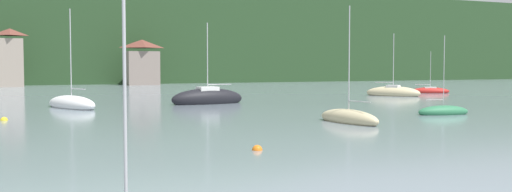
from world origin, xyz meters
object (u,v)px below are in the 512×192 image
object	(u,v)px
sailboat_far_2	(208,99)
mooring_buoy_far	(257,150)
sailboat_far_6	(430,91)
shore_building_west	(10,58)
mooring_buoy_near	(4,120)
sailboat_mid_5	(349,118)
sailboat_far_10	(72,104)
sailboat_far_11	(393,93)
shore_building_westcentral	(142,63)
sailboat_mid_0	(443,112)

from	to	relation	value
sailboat_far_2	mooring_buoy_far	size ratio (longest dim) A/B	18.11
sailboat_far_6	mooring_buoy_far	xyz separation A→B (m)	(-41.48, -37.62, -0.26)
shore_building_west	mooring_buoy_near	bearing A→B (deg)	-90.49
sailboat_mid_5	sailboat_far_6	bearing A→B (deg)	-52.78
shore_building_west	mooring_buoy_near	xyz separation A→B (m)	(-0.55, -64.19, -4.84)
sailboat_far_6	sailboat_far_10	world-z (taller)	sailboat_far_10
shore_building_west	sailboat_far_11	size ratio (longest dim) A/B	1.25
shore_building_westcentral	mooring_buoy_far	size ratio (longest dim) A/B	18.49
sailboat_mid_0	sailboat_far_6	bearing A→B (deg)	61.63
mooring_buoy_near	sailboat_far_10	bearing A→B (deg)	61.56
sailboat_far_6	sailboat_far_11	world-z (taller)	sailboat_far_11
shore_building_west	mooring_buoy_far	size ratio (longest dim) A/B	21.72
sailboat_mid_5	mooring_buoy_near	size ratio (longest dim) A/B	16.49
shore_building_west	sailboat_far_10	distance (m)	54.90
sailboat_mid_5	mooring_buoy_near	distance (m)	22.87
sailboat_far_2	sailboat_mid_5	world-z (taller)	sailboat_far_2
mooring_buoy_far	sailboat_far_6	bearing A→B (deg)	42.21
shore_building_west	sailboat_mid_0	bearing A→B (deg)	-67.78
sailboat_far_2	mooring_buoy_far	distance (m)	30.19
sailboat_far_10	mooring_buoy_near	world-z (taller)	sailboat_far_10
sailboat_mid_0	mooring_buoy_near	bearing A→B (deg)	175.34
shore_building_westcentral	sailboat_far_6	xyz separation A→B (m)	(28.54, -46.01, -3.85)
sailboat_far_2	sailboat_mid_0	bearing A→B (deg)	116.41
sailboat_far_10	mooring_buoy_far	world-z (taller)	sailboat_far_10
shore_building_west	sailboat_mid_5	distance (m)	77.37
sailboat_far_6	mooring_buoy_near	bearing A→B (deg)	-130.56
sailboat_mid_0	sailboat_far_10	world-z (taller)	sailboat_far_10
shore_building_west	sailboat_mid_5	world-z (taller)	shore_building_west
sailboat_mid_0	sailboat_mid_5	bearing A→B (deg)	-156.18
mooring_buoy_near	sailboat_far_2	bearing A→B (deg)	30.02
shore_building_westcentral	sailboat_mid_5	world-z (taller)	shore_building_westcentral
shore_building_westcentral	mooring_buoy_near	size ratio (longest dim) A/B	17.90
shore_building_west	mooring_buoy_far	bearing A→B (deg)	-83.36
sailboat_far_6	sailboat_mid_0	bearing A→B (deg)	-99.27
sailboat_mid_5	shore_building_westcentral	bearing A→B (deg)	-7.81
sailboat_mid_0	mooring_buoy_near	world-z (taller)	sailboat_mid_0
shore_building_west	mooring_buoy_far	xyz separation A→B (m)	(9.67, -83.16, -4.84)
shore_building_west	sailboat_far_10	xyz separation A→B (m)	(4.69, -54.51, -4.49)
sailboat_far_2	sailboat_mid_5	size ratio (longest dim) A/B	1.06
mooring_buoy_near	sailboat_far_11	bearing A→B (deg)	19.02
shore_building_west	sailboat_mid_5	size ratio (longest dim) A/B	1.27
sailboat_far_2	sailboat_far_6	size ratio (longest dim) A/B	1.43
sailboat_far_6	sailboat_far_10	distance (m)	47.33
shore_building_westcentral	sailboat_far_2	xyz separation A→B (m)	(-5.40, -54.41, -3.60)
sailboat_far_6	mooring_buoy_near	distance (m)	54.98
shore_building_westcentral	sailboat_far_11	size ratio (longest dim) A/B	1.07
shore_building_west	sailboat_far_6	size ratio (longest dim) A/B	1.71
shore_building_west	sailboat_far_6	xyz separation A→B (m)	(51.16, -45.53, -4.58)
shore_building_westcentral	sailboat_far_10	world-z (taller)	sailboat_far_10
sailboat_far_2	mooring_buoy_near	world-z (taller)	sailboat_far_2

